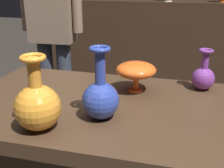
{
  "coord_description": "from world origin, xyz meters",
  "views": [
    {
      "loc": [
        0.2,
        -0.92,
        1.24
      ],
      "look_at": [
        -0.02,
        -0.06,
        0.9
      ],
      "focal_mm": 45.78,
      "sensor_mm": 36.0,
      "label": 1
    }
  ],
  "objects_px": {
    "vase_tall_behind": "(136,71)",
    "vase_left_accent": "(38,105)",
    "visitor_near_left": "(52,22)",
    "vase_right_accent": "(203,76)",
    "vase_centerpiece": "(101,97)"
  },
  "relations": [
    {
      "from": "vase_right_accent",
      "to": "visitor_near_left",
      "type": "xyz_separation_m",
      "value": [
        -1.05,
        0.8,
        0.06
      ]
    },
    {
      "from": "vase_centerpiece",
      "to": "vase_right_accent",
      "type": "distance_m",
      "value": 0.48
    },
    {
      "from": "vase_centerpiece",
      "to": "vase_tall_behind",
      "type": "distance_m",
      "value": 0.26
    },
    {
      "from": "vase_centerpiece",
      "to": "vase_right_accent",
      "type": "xyz_separation_m",
      "value": [
        0.33,
        0.34,
        -0.02
      ]
    },
    {
      "from": "vase_tall_behind",
      "to": "vase_right_accent",
      "type": "height_order",
      "value": "vase_right_accent"
    },
    {
      "from": "visitor_near_left",
      "to": "vase_right_accent",
      "type": "bearing_deg",
      "value": 139.79
    },
    {
      "from": "vase_tall_behind",
      "to": "vase_right_accent",
      "type": "distance_m",
      "value": 0.28
    },
    {
      "from": "vase_tall_behind",
      "to": "vase_left_accent",
      "type": "distance_m",
      "value": 0.43
    },
    {
      "from": "vase_right_accent",
      "to": "vase_centerpiece",
      "type": "bearing_deg",
      "value": -134.03
    },
    {
      "from": "vase_tall_behind",
      "to": "vase_right_accent",
      "type": "xyz_separation_m",
      "value": [
        0.26,
        0.09,
        -0.03
      ]
    },
    {
      "from": "vase_centerpiece",
      "to": "visitor_near_left",
      "type": "bearing_deg",
      "value": 122.08
    },
    {
      "from": "vase_left_accent",
      "to": "visitor_near_left",
      "type": "xyz_separation_m",
      "value": [
        -0.55,
        1.25,
        0.04
      ]
    },
    {
      "from": "vase_left_accent",
      "to": "vase_right_accent",
      "type": "distance_m",
      "value": 0.67
    },
    {
      "from": "vase_centerpiece",
      "to": "vase_tall_behind",
      "type": "relative_size",
      "value": 1.51
    },
    {
      "from": "vase_left_accent",
      "to": "vase_right_accent",
      "type": "relative_size",
      "value": 1.38
    }
  ]
}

